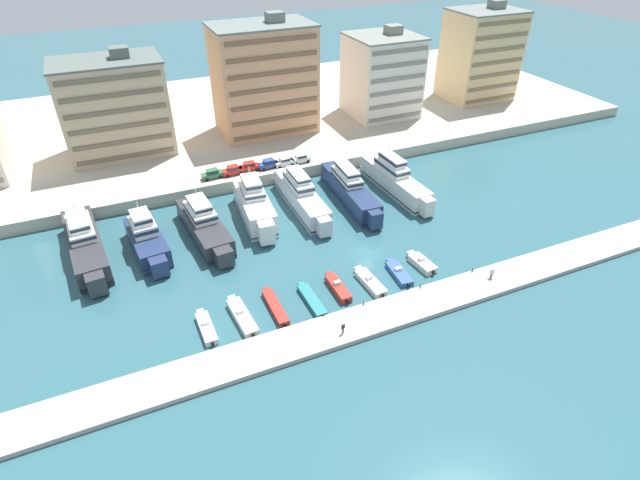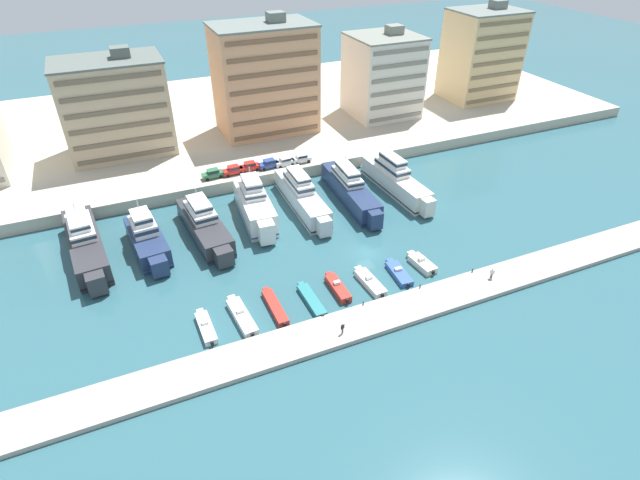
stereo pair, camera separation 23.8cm
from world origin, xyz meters
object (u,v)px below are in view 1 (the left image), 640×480
(yacht_navy_center_right, at_px, (350,189))
(pedestrian_near_edge, at_px, (492,272))
(motorboat_white_far_left, at_px, (206,327))
(motorboat_white_center_right, at_px, (370,282))
(motorboat_red_mid_left, at_px, (275,307))
(yacht_charcoal_mid_left, at_px, (204,225))
(yacht_white_center_left, at_px, (255,205))
(yacht_charcoal_far_left, at_px, (85,244))
(yacht_ivory_mid_right, at_px, (395,179))
(car_red_left, at_px, (233,170))
(car_green_far_left, at_px, (212,174))
(motorboat_white_left, at_px, (242,316))
(yacht_navy_left, at_px, (147,239))
(car_white_center, at_px, (284,161))
(pedestrian_mid_deck, at_px, (343,327))
(car_blue_center_left, at_px, (268,164))
(car_red_mid_left, at_px, (249,166))
(yacht_silver_center, at_px, (301,196))
(motorboat_teal_center_left, at_px, (312,300))
(motorboat_cream_right, at_px, (422,263))
(motorboat_blue_mid_right, at_px, (399,273))
(car_white_center_right, at_px, (301,158))
(motorboat_red_center, at_px, (338,288))

(yacht_navy_center_right, height_order, pedestrian_near_edge, yacht_navy_center_right)
(motorboat_white_far_left, distance_m, motorboat_white_center_right, 24.39)
(motorboat_white_far_left, bearing_deg, motorboat_red_mid_left, 1.12)
(yacht_charcoal_mid_left, bearing_deg, yacht_white_center_left, 11.85)
(yacht_charcoal_far_left, bearing_deg, yacht_white_center_left, 0.20)
(yacht_ivory_mid_right, height_order, car_red_left, yacht_ivory_mid_right)
(yacht_white_center_left, xyz_separation_m, motorboat_white_far_left, (-14.52, -24.36, -2.26))
(motorboat_red_mid_left, height_order, car_green_far_left, car_green_far_left)
(motorboat_white_left, bearing_deg, car_green_far_left, 81.87)
(motorboat_white_far_left, bearing_deg, yacht_white_center_left, 59.20)
(yacht_navy_left, xyz_separation_m, car_white_center, (29.47, 15.98, 1.04))
(motorboat_white_left, xyz_separation_m, pedestrian_mid_deck, (11.13, -8.45, 1.14))
(yacht_navy_center_right, distance_m, car_blue_center_left, 18.35)
(motorboat_white_center_right, bearing_deg, motorboat_white_left, 178.72)
(motorboat_white_center_right, relative_size, car_red_mid_left, 1.81)
(yacht_white_center_left, bearing_deg, yacht_charcoal_mid_left, -168.15)
(yacht_silver_center, bearing_deg, pedestrian_mid_deck, -102.82)
(motorboat_teal_center_left, relative_size, motorboat_cream_right, 1.32)
(yacht_charcoal_far_left, distance_m, motorboat_blue_mid_right, 49.46)
(motorboat_white_center_right, bearing_deg, yacht_charcoal_far_left, 147.00)
(car_blue_center_left, bearing_deg, car_green_far_left, 179.07)
(yacht_charcoal_mid_left, xyz_separation_m, car_green_far_left, (5.32, 15.86, 1.14))
(yacht_navy_center_right, distance_m, motorboat_white_left, 36.54)
(yacht_silver_center, distance_m, car_red_mid_left, 14.91)
(yacht_navy_left, height_order, motorboat_cream_right, yacht_navy_left)
(motorboat_blue_mid_right, bearing_deg, yacht_charcoal_mid_left, 137.46)
(car_white_center_right, bearing_deg, motorboat_red_mid_left, -116.77)
(motorboat_white_far_left, bearing_deg, yacht_navy_center_right, 35.50)
(motorboat_blue_mid_right, bearing_deg, yacht_navy_left, 147.24)
(yacht_charcoal_mid_left, relative_size, motorboat_red_mid_left, 2.47)
(yacht_navy_center_right, relative_size, motorboat_white_center_right, 3.06)
(yacht_charcoal_mid_left, xyz_separation_m, motorboat_cream_right, (28.90, -21.89, -1.67))
(car_green_far_left, bearing_deg, yacht_silver_center, -45.61)
(motorboat_white_left, xyz_separation_m, car_red_mid_left, (12.94, 38.38, 2.83))
(yacht_charcoal_mid_left, height_order, motorboat_white_left, yacht_charcoal_mid_left)
(yacht_charcoal_far_left, height_order, motorboat_teal_center_left, yacht_charcoal_far_left)
(motorboat_red_center, relative_size, motorboat_blue_mid_right, 1.00)
(motorboat_teal_center_left, height_order, pedestrian_mid_deck, pedestrian_mid_deck)
(motorboat_white_center_right, relative_size, car_red_left, 1.79)
(motorboat_cream_right, bearing_deg, yacht_charcoal_mid_left, 142.86)
(car_green_far_left, distance_m, car_white_center, 14.74)
(yacht_navy_center_right, bearing_deg, car_red_left, 141.59)
(motorboat_white_left, distance_m, pedestrian_mid_deck, 14.02)
(motorboat_white_left, relative_size, car_blue_center_left, 2.06)
(motorboat_white_left, height_order, car_blue_center_left, car_blue_center_left)
(motorboat_white_left, relative_size, car_green_far_left, 2.07)
(motorboat_white_center_right, xyz_separation_m, car_white_center_right, (4.31, 38.17, 2.86))
(car_blue_center_left, relative_size, car_white_center, 1.00)
(car_red_left, height_order, car_white_center_right, same)
(motorboat_red_mid_left, bearing_deg, car_red_left, 82.91)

